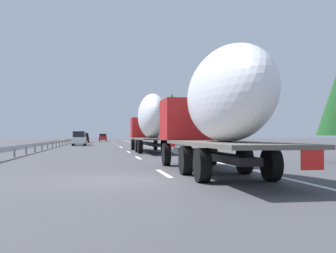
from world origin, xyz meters
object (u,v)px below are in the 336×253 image
object	(u,v)px
car_red_compact	(103,137)
road_sign	(155,130)
car_white_van	(79,139)
truck_lead	(150,120)
car_black_suv	(84,138)
car_yellow_coupe	(80,138)
truck_trailing	(217,106)

from	to	relation	value
car_red_compact	road_sign	size ratio (longest dim) A/B	1.44
car_white_van	road_sign	distance (m)	10.36
truck_lead	car_black_suv	distance (m)	47.86
truck_lead	car_yellow_coupe	bearing A→B (deg)	13.02
truck_lead	truck_trailing	world-z (taller)	truck_lead
car_white_van	car_red_compact	size ratio (longest dim) A/B	0.96
car_red_compact	car_yellow_coupe	xyz separation A→B (m)	(-30.41, 3.68, 0.02)
car_black_suv	road_sign	distance (m)	28.39
road_sign	car_yellow_coupe	bearing A→B (deg)	43.39
car_red_compact	road_sign	distance (m)	42.09
truck_lead	car_yellow_coupe	world-z (taller)	truck_lead
car_red_compact	road_sign	world-z (taller)	road_sign
road_sign	car_red_compact	bearing A→B (deg)	9.33
truck_lead	car_black_suv	size ratio (longest dim) A/B	3.03
truck_lead	car_red_compact	world-z (taller)	truck_lead
truck_lead	road_sign	xyz separation A→B (m)	(20.90, -3.10, -0.58)
car_black_suv	car_white_van	world-z (taller)	car_white_van
truck_trailing	road_sign	bearing A→B (deg)	-4.34
car_white_van	car_red_compact	xyz separation A→B (m)	(39.93, -3.35, -0.06)
truck_trailing	car_white_van	distance (m)	43.08
truck_trailing	car_white_van	world-z (taller)	truck_trailing
car_black_suv	car_yellow_coupe	xyz separation A→B (m)	(-15.26, 0.05, -0.01)
car_red_compact	car_white_van	bearing A→B (deg)	175.20
truck_lead	car_black_suv	bearing A→B (deg)	8.84
truck_lead	car_yellow_coupe	distance (m)	32.89
car_black_suv	car_white_van	size ratio (longest dim) A/B	1.10
car_red_compact	road_sign	xyz separation A→B (m)	(-41.52, -6.82, 1.20)
car_red_compact	road_sign	bearing A→B (deg)	-170.67
car_red_compact	truck_trailing	bearing A→B (deg)	-177.41
truck_trailing	car_white_van	size ratio (longest dim) A/B	2.96
truck_trailing	road_sign	distance (m)	41.00
truck_lead	car_red_compact	distance (m)	62.55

